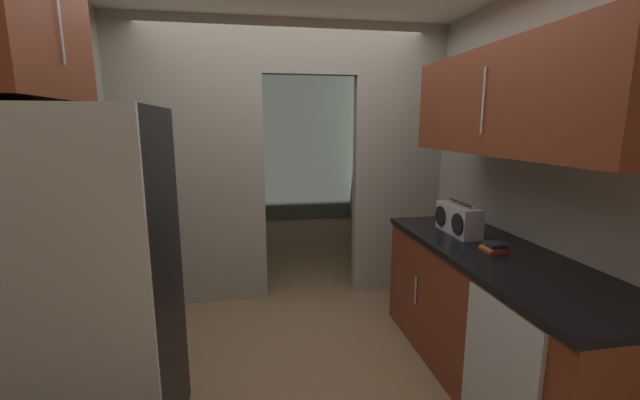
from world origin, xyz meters
TOP-DOWN VIEW (x-y plane):
  - ground at (0.00, 0.00)m, footprint 20.00×20.00m
  - kitchen_partition at (-0.07, 1.26)m, footprint 3.04×0.12m
  - adjoining_room_shell at (0.00, 3.39)m, footprint 3.04×3.27m
  - kitchen_flank_right at (1.57, -0.62)m, footprint 0.10×3.76m
  - refrigerator at (-1.11, -0.47)m, footprint 0.73×0.73m
  - lower_cabinet_run at (1.17, -0.32)m, footprint 0.69×1.98m
  - dishwasher at (0.83, -0.87)m, footprint 0.02×0.56m
  - upper_cabinet_counterside at (1.17, -0.32)m, footprint 0.36×1.78m
  - upper_cabinet_fridgeside at (-1.34, -0.37)m, footprint 0.36×0.81m
  - boombox at (1.14, 0.12)m, footprint 0.16×0.42m
  - book_stack at (1.15, -0.30)m, footprint 0.14×0.13m

SIDE VIEW (x-z plane):
  - ground at x=0.00m, z-range 0.00..0.00m
  - dishwasher at x=0.83m, z-range 0.00..0.83m
  - lower_cabinet_run at x=1.17m, z-range 0.00..0.89m
  - refrigerator at x=-1.11m, z-range 0.00..1.75m
  - book_stack at x=1.15m, z-range 0.88..0.94m
  - boombox at x=1.14m, z-range 0.87..1.11m
  - adjoining_room_shell at x=0.00m, z-range 0.00..2.58m
  - kitchen_flank_right at x=1.57m, z-range 0.00..2.58m
  - kitchen_partition at x=-0.07m, z-range 0.07..2.65m
  - upper_cabinet_counterside at x=1.17m, z-range 1.49..2.11m
  - upper_cabinet_fridgeside at x=-1.34m, z-range 1.78..2.56m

